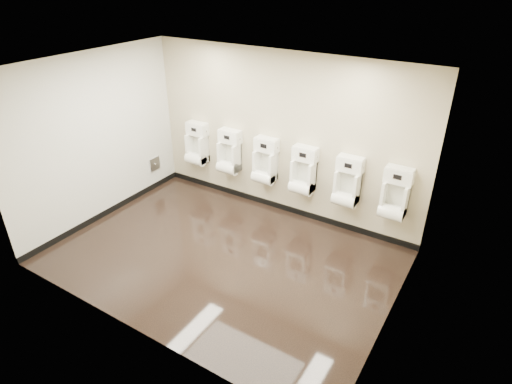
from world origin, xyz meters
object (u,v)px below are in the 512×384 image
access_panel (155,164)px  urinal_4 (347,185)px  urinal_1 (229,155)px  urinal_5 (395,197)px  urinal_3 (303,174)px  urinal_0 (197,147)px  urinal_2 (265,164)px

access_panel → urinal_4: bearing=6.2°
urinal_1 → urinal_5: (3.01, 0.00, 0.00)m
access_panel → urinal_5: size_ratio=0.32×
access_panel → urinal_3: urinal_3 is taller
access_panel → urinal_1: bearing=15.2°
access_panel → urinal_0: size_ratio=0.32×
urinal_0 → urinal_2: bearing=0.0°
access_panel → urinal_4: urinal_4 is taller
urinal_1 → urinal_2: (0.76, 0.00, 0.00)m
access_panel → urinal_5: bearing=5.2°
urinal_5 → urinal_1: bearing=180.0°
urinal_0 → urinal_4: size_ratio=1.00×
urinal_2 → urinal_5: bearing=0.0°
urinal_3 → urinal_0: bearing=180.0°
urinal_4 → access_panel: bearing=-173.8°
access_panel → urinal_5: urinal_5 is taller
urinal_4 → urinal_1: bearing=180.0°
urinal_1 → urinal_5: size_ratio=1.00×
urinal_2 → urinal_3: same height
urinal_3 → urinal_5: same height
urinal_3 → access_panel: bearing=-172.2°
urinal_1 → urinal_4: size_ratio=1.00×
urinal_0 → urinal_1: (0.75, 0.00, 0.00)m
urinal_0 → urinal_5: same height
urinal_0 → urinal_4: 3.01m
urinal_2 → urinal_3: (0.73, 0.00, 0.00)m
urinal_4 → urinal_5: same height
access_panel → urinal_4: size_ratio=0.32×
urinal_1 → urinal_3: same height
access_panel → urinal_0: 0.94m
access_panel → urinal_0: bearing=28.5°
urinal_3 → urinal_4: same height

